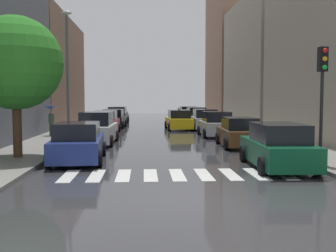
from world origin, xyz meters
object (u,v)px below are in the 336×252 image
parked_car_right_second (239,133)px  lamp_post_left (67,66)px  parked_car_left_third (105,123)px  parked_car_right_sixth (188,115)px  parked_car_left_nearest (78,143)px  traffic_light_right_corner (322,79)px  parked_car_left_second (98,129)px  parked_car_left_fifth (118,116)px  parked_car_left_fourth (114,119)px  parked_car_left_sixth (120,114)px  parked_car_right_third (216,125)px  pedestrian_foreground (51,115)px  taxi_midroad (179,120)px  parked_car_right_nearest (278,147)px  street_tree_left (16,63)px  parked_car_right_fifth (196,117)px  parked_car_right_fourth (205,120)px

parked_car_right_second → lamp_post_left: 10.60m
parked_car_left_third → parked_car_right_sixth: 16.87m
parked_car_left_nearest → traffic_light_right_corner: size_ratio=1.07×
parked_car_left_second → parked_car_left_fifth: (-0.10, 19.23, -0.05)m
parked_car_left_third → parked_car_left_fourth: 6.23m
parked_car_left_sixth → parked_car_right_third: parked_car_right_third is taller
parked_car_right_second → parked_car_left_fourth: bearing=29.6°
parked_car_left_sixth → pedestrian_foreground: (-3.19, -21.78, 0.76)m
parked_car_left_fourth → lamp_post_left: lamp_post_left is taller
parked_car_left_fifth → taxi_midroad: taxi_midroad is taller
parked_car_right_nearest → parked_car_left_fourth: bearing=21.9°
parked_car_right_third → street_tree_left: street_tree_left is taller
parked_car_left_fourth → street_tree_left: bearing=175.0°
parked_car_right_nearest → parked_car_right_fifth: 24.31m
parked_car_left_fifth → pedestrian_foreground: bearing=169.7°
parked_car_left_second → parked_car_right_nearest: parked_car_left_second is taller
parked_car_right_nearest → traffic_light_right_corner: traffic_light_right_corner is taller
parked_car_left_nearest → parked_car_right_fifth: (7.74, 22.25, 0.05)m
parked_car_left_third → parked_car_right_third: (7.64, -2.52, -0.00)m
parked_car_right_second → street_tree_left: 11.52m
parked_car_left_sixth → parked_car_right_third: size_ratio=1.04×
parked_car_left_second → parked_car_right_third: parked_car_left_second is taller
pedestrian_foreground → traffic_light_right_corner: (12.60, -12.28, 1.77)m
parked_car_left_fourth → pedestrian_foreground: bearing=161.6°
parked_car_left_nearest → parked_car_right_nearest: 7.85m
parked_car_left_nearest → parked_car_left_fifth: (-0.03, 25.58, 0.04)m
parked_car_left_sixth → lamp_post_left: 24.86m
parked_car_left_fourth → parked_car_left_sixth: parked_car_left_fourth is taller
parked_car_left_third → parked_car_right_fifth: (7.84, 9.38, 0.01)m
parked_car_left_sixth → parked_car_right_fifth: bearing=-141.7°
parked_car_right_fourth → parked_car_right_sixth: 11.53m
taxi_midroad → traffic_light_right_corner: (3.68, -18.48, 2.52)m
parked_car_right_second → street_tree_left: bearing=113.9°
street_tree_left → traffic_light_right_corner: (11.77, -2.36, -0.71)m
parked_car_right_third → pedestrian_foreground: 10.92m
parked_car_left_third → taxi_midroad: bearing=-57.0°
parked_car_right_second → parked_car_right_nearest: bearing=-179.3°
street_tree_left → lamp_post_left: bearing=83.9°
parked_car_left_fifth → parked_car_right_fifth: bearing=-111.3°
parked_car_right_nearest → street_tree_left: bearing=78.6°
parked_car_right_nearest → parked_car_right_second: size_ratio=1.08×
parked_car_left_second → parked_car_right_fourth: 12.58m
parked_car_left_fifth → traffic_light_right_corner: size_ratio=1.05×
parked_car_left_sixth → parked_car_right_nearest: bearing=-167.7°
parked_car_left_fifth → parked_car_left_sixth: parked_car_left_fifth is taller
parked_car_right_fourth → parked_car_right_fifth: size_ratio=0.99×
taxi_midroad → traffic_light_right_corner: size_ratio=1.05×
parked_car_left_third → parked_car_right_nearest: parked_car_left_third is taller
parked_car_left_sixth → parked_car_right_nearest: 35.01m
pedestrian_foreground → parked_car_right_third: bearing=-6.9°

